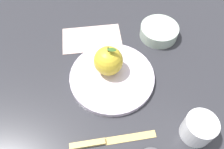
{
  "coord_description": "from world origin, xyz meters",
  "views": [
    {
      "loc": [
        0.13,
        -0.3,
        0.53
      ],
      "look_at": [
        -0.01,
        0.02,
        0.02
      ],
      "focal_mm": 35.98,
      "sensor_mm": 36.0,
      "label": 1
    }
  ],
  "objects": [
    {
      "name": "linen_napkin",
      "position": [
        -0.13,
        0.13,
        0.0
      ],
      "size": [
        0.22,
        0.19,
        0.0
      ],
      "primitive_type": "cube",
      "rotation": [
        0.0,
        0.0,
        5.26
      ],
      "color": "beige",
      "rests_on": "ground_plane"
    },
    {
      "name": "side_bowl",
      "position": [
        0.06,
        0.23,
        0.02
      ],
      "size": [
        0.12,
        0.12,
        0.04
      ],
      "color": "#B2C6B2",
      "rests_on": "ground_plane"
    },
    {
      "name": "apple",
      "position": [
        -0.03,
        0.03,
        0.06
      ],
      "size": [
        0.08,
        0.08,
        0.09
      ],
      "color": "gold",
      "rests_on": "dinner_plate"
    },
    {
      "name": "knife",
      "position": [
        0.05,
        -0.15,
        0.0
      ],
      "size": [
        0.18,
        0.13,
        0.01
      ],
      "color": "#D8B766",
      "rests_on": "ground_plane"
    },
    {
      "name": "ground_plane",
      "position": [
        0.0,
        0.0,
        0.0
      ],
      "size": [
        2.4,
        2.4,
        0.0
      ],
      "primitive_type": "plane",
      "color": "#2D2D33"
    },
    {
      "name": "dinner_plate",
      "position": [
        -0.01,
        0.02,
        0.01
      ],
      "size": [
        0.24,
        0.24,
        0.02
      ],
      "color": "silver",
      "rests_on": "ground_plane"
    },
    {
      "name": "cup",
      "position": [
        0.24,
        -0.04,
        0.04
      ],
      "size": [
        0.07,
        0.07,
        0.07
      ],
      "color": "white",
      "rests_on": "ground_plane"
    }
  ]
}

